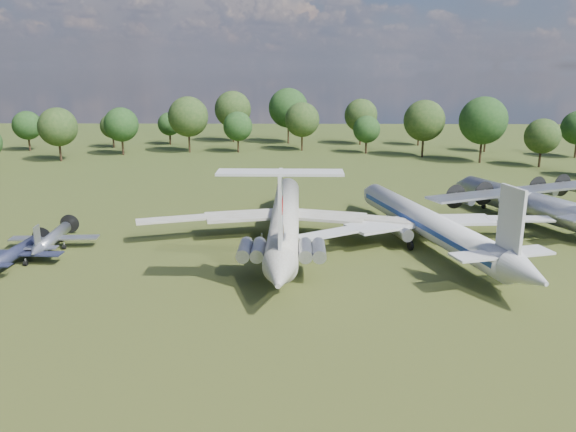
# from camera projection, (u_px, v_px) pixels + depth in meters

# --- Properties ---
(ground) EXTENTS (300.00, 300.00, 0.00)m
(ground) POSITION_uv_depth(u_px,v_px,m) (244.00, 248.00, 67.50)
(ground) COLOR #224416
(ground) RESTS_ON ground
(il62_airliner) EXTENTS (37.04, 48.02, 4.69)m
(il62_airliner) POSITION_uv_depth(u_px,v_px,m) (285.00, 224.00, 69.31)
(il62_airliner) COLOR #BBBBB7
(il62_airliner) RESTS_ON ground
(tu104_jet) EXTENTS (44.09, 51.81, 4.45)m
(tu104_jet) POSITION_uv_depth(u_px,v_px,m) (427.00, 228.00, 67.83)
(tu104_jet) COLOR silver
(tu104_jet) RESTS_ON ground
(an12_transport) EXTENTS (41.66, 43.52, 4.49)m
(an12_transport) POSITION_uv_depth(u_px,v_px,m) (526.00, 207.00, 78.20)
(an12_transport) COLOR #AAADB2
(an12_transport) RESTS_ON ground
(small_prop_west) EXTENTS (10.83, 14.31, 2.02)m
(small_prop_west) POSITION_uv_depth(u_px,v_px,m) (15.00, 256.00, 61.65)
(small_prop_west) COLOR #161931
(small_prop_west) RESTS_ON ground
(small_prop_northwest) EXTENTS (11.33, 14.81, 2.07)m
(small_prop_northwest) POSITION_uv_depth(u_px,v_px,m) (53.00, 240.00, 67.03)
(small_prop_northwest) COLOR #9B9EA2
(small_prop_northwest) RESTS_ON ground
(person_on_il62) EXTENTS (0.63, 0.48, 1.56)m
(person_on_il62) POSITION_uv_depth(u_px,v_px,m) (281.00, 229.00, 55.82)
(person_on_il62) COLOR #9A7A4E
(person_on_il62) RESTS_ON il62_airliner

